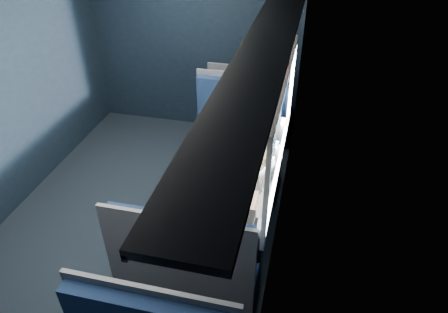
% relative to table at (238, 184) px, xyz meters
% --- Properties ---
extents(ground, '(2.80, 4.20, 0.01)m').
position_rel_table_xyz_m(ground, '(-1.03, 0.00, -0.67)').
color(ground, black).
extents(room_shell, '(3.00, 4.40, 2.40)m').
position_rel_table_xyz_m(room_shell, '(-1.01, 0.00, 0.81)').
color(room_shell, black).
rests_on(room_shell, ground).
extents(table, '(0.62, 1.00, 0.74)m').
position_rel_table_xyz_m(table, '(0.00, 0.00, 0.00)').
color(table, '#54565E').
rests_on(table, ground).
extents(seat_bay_near, '(1.04, 0.62, 1.26)m').
position_rel_table_xyz_m(seat_bay_near, '(-0.19, 0.87, -0.24)').
color(seat_bay_near, '#0D1B3B').
rests_on(seat_bay_near, ground).
extents(seat_bay_far, '(1.04, 0.62, 1.26)m').
position_rel_table_xyz_m(seat_bay_far, '(-0.18, -0.87, -0.25)').
color(seat_bay_far, '#0D1B3B').
rests_on(seat_bay_far, ground).
extents(seat_row_front, '(1.04, 0.51, 1.16)m').
position_rel_table_xyz_m(seat_row_front, '(-0.18, 1.80, -0.25)').
color(seat_row_front, '#0D1B3B').
rests_on(seat_row_front, ground).
extents(man, '(0.53, 0.56, 1.32)m').
position_rel_table_xyz_m(man, '(0.07, 0.70, 0.06)').
color(man, black).
rests_on(man, ground).
extents(woman, '(0.53, 0.56, 1.32)m').
position_rel_table_xyz_m(woman, '(0.07, -0.71, 0.06)').
color(woman, black).
rests_on(woman, ground).
extents(papers, '(0.72, 0.94, 0.01)m').
position_rel_table_xyz_m(papers, '(-0.09, -0.07, 0.08)').
color(papers, white).
rests_on(papers, table).
extents(laptop, '(0.30, 0.34, 0.21)m').
position_rel_table_xyz_m(laptop, '(0.21, -0.04, 0.14)').
color(laptop, silver).
rests_on(laptop, table).
extents(bottle_small, '(0.07, 0.07, 0.24)m').
position_rel_table_xyz_m(bottle_small, '(0.30, 0.30, 0.18)').
color(bottle_small, silver).
rests_on(bottle_small, table).
extents(cup, '(0.08, 0.08, 0.10)m').
position_rel_table_xyz_m(cup, '(0.24, 0.44, 0.13)').
color(cup, white).
rests_on(cup, table).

